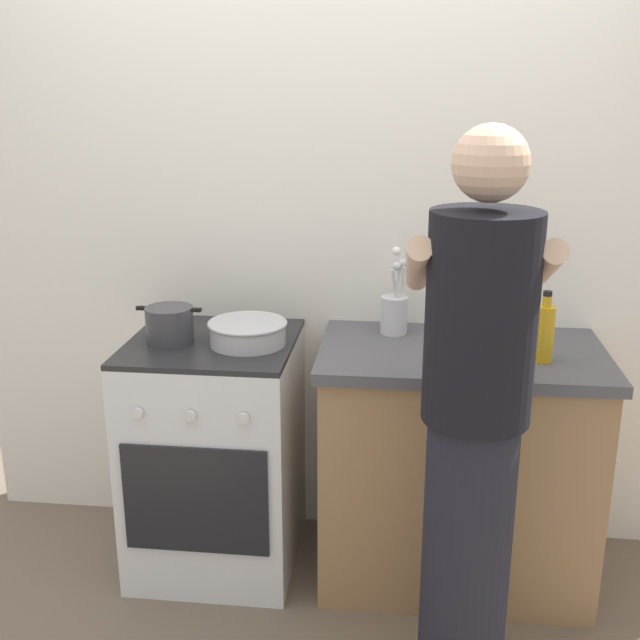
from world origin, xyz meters
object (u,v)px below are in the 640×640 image
object	(u,v)px
utensil_crock	(395,310)
person	(474,430)
stove_range	(216,453)
pot	(170,325)
oil_bottle	(544,332)
mixing_bowl	(248,332)
spice_bottle	(469,343)

from	to	relation	value
utensil_crock	person	world-z (taller)	person
stove_range	person	distance (m)	1.14
stove_range	pot	world-z (taller)	pot
utensil_crock	oil_bottle	bearing A→B (deg)	-26.31
stove_range	mixing_bowl	bearing A→B (deg)	-10.24
utensil_crock	oil_bottle	distance (m)	0.56
oil_bottle	person	xyz separation A→B (m)	(-0.26, -0.49, -0.14)
mixing_bowl	person	distance (m)	0.94
stove_range	oil_bottle	bearing A→B (deg)	-4.14
mixing_bowl	utensil_crock	bearing A→B (deg)	20.15
spice_bottle	person	size ratio (longest dim) A/B	0.05
person	spice_bottle	bearing A→B (deg)	88.13
spice_bottle	person	distance (m)	0.53
person	stove_range	bearing A→B (deg)	147.31
stove_range	pot	size ratio (longest dim) A/B	3.81
mixing_bowl	person	bearing A→B (deg)	-36.01
pot	spice_bottle	bearing A→B (deg)	-0.52
spice_bottle	oil_bottle	size ratio (longest dim) A/B	0.36
utensil_crock	person	xyz separation A→B (m)	(0.24, -0.74, -0.13)
oil_bottle	stove_range	bearing A→B (deg)	175.86
pot	spice_bottle	distance (m)	1.06
mixing_bowl	utensil_crock	distance (m)	0.55
spice_bottle	stove_range	bearing A→B (deg)	176.92
stove_range	oil_bottle	world-z (taller)	oil_bottle
mixing_bowl	utensil_crock	xyz separation A→B (m)	(0.52, 0.19, 0.04)
stove_range	mixing_bowl	world-z (taller)	mixing_bowl
stove_range	person	bearing A→B (deg)	-32.69
spice_bottle	mixing_bowl	bearing A→B (deg)	178.23
pot	oil_bottle	bearing A→B (deg)	-1.94
mixing_bowl	spice_bottle	world-z (taller)	spice_bottle
utensil_crock	spice_bottle	world-z (taller)	utensil_crock
oil_bottle	pot	bearing A→B (deg)	178.06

